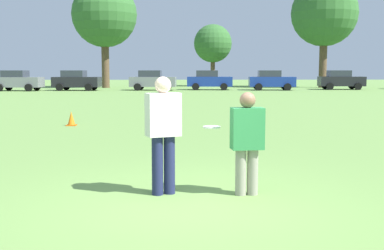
{
  "coord_description": "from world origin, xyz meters",
  "views": [
    {
      "loc": [
        -0.18,
        -6.5,
        1.86
      ],
      "look_at": [
        0.09,
        1.18,
        0.97
      ],
      "focal_mm": 44.73,
      "sensor_mm": 36.0,
      "label": 1
    }
  ],
  "objects_px": {
    "parked_car_near_left": "(18,80)",
    "parked_car_center": "(152,80)",
    "parked_car_mid_right": "(209,80)",
    "traffic_cone": "(71,119)",
    "parked_car_near_right": "(271,80)",
    "player_thrower": "(163,129)",
    "frisbee": "(212,127)",
    "parked_car_mid_left": "(76,80)",
    "parked_car_far_right": "(341,80)",
    "player_defender": "(247,138)"
  },
  "relations": [
    {
      "from": "player_defender",
      "to": "parked_car_mid_left",
      "type": "xyz_separation_m",
      "value": [
        -10.09,
        37.0,
        0.07
      ]
    },
    {
      "from": "frisbee",
      "to": "parked_car_far_right",
      "type": "bearing_deg",
      "value": 68.15
    },
    {
      "from": "parked_car_far_right",
      "to": "parked_car_near_left",
      "type": "bearing_deg",
      "value": -176.23
    },
    {
      "from": "parked_car_mid_left",
      "to": "parked_car_far_right",
      "type": "height_order",
      "value": "same"
    },
    {
      "from": "player_defender",
      "to": "parked_car_far_right",
      "type": "relative_size",
      "value": 0.36
    },
    {
      "from": "parked_car_near_right",
      "to": "parked_car_far_right",
      "type": "distance_m",
      "value": 7.01
    },
    {
      "from": "traffic_cone",
      "to": "parked_car_near_right",
      "type": "bearing_deg",
      "value": 66.19
    },
    {
      "from": "parked_car_near_left",
      "to": "parked_car_center",
      "type": "xyz_separation_m",
      "value": [
        11.98,
        0.99,
        0.0
      ]
    },
    {
      "from": "parked_car_mid_left",
      "to": "parked_car_center",
      "type": "bearing_deg",
      "value": 2.92
    },
    {
      "from": "parked_car_center",
      "to": "frisbee",
      "type": "bearing_deg",
      "value": -85.86
    },
    {
      "from": "player_defender",
      "to": "parked_car_mid_right",
      "type": "height_order",
      "value": "parked_car_mid_right"
    },
    {
      "from": "traffic_cone",
      "to": "parked_car_near_right",
      "type": "distance_m",
      "value": 30.67
    },
    {
      "from": "frisbee",
      "to": "parked_car_mid_right",
      "type": "relative_size",
      "value": 0.06
    },
    {
      "from": "player_thrower",
      "to": "traffic_cone",
      "type": "height_order",
      "value": "player_thrower"
    },
    {
      "from": "frisbee",
      "to": "parked_car_near_left",
      "type": "bearing_deg",
      "value": 112.14
    },
    {
      "from": "parked_car_center",
      "to": "parked_car_far_right",
      "type": "relative_size",
      "value": 1.0
    },
    {
      "from": "player_thrower",
      "to": "parked_car_mid_right",
      "type": "height_order",
      "value": "parked_car_mid_right"
    },
    {
      "from": "player_thrower",
      "to": "parked_car_center",
      "type": "height_order",
      "value": "parked_car_center"
    },
    {
      "from": "frisbee",
      "to": "parked_car_mid_right",
      "type": "bearing_deg",
      "value": 86.03
    },
    {
      "from": "player_thrower",
      "to": "parked_car_far_right",
      "type": "distance_m",
      "value": 41.45
    },
    {
      "from": "player_thrower",
      "to": "player_defender",
      "type": "height_order",
      "value": "player_thrower"
    },
    {
      "from": "parked_car_center",
      "to": "parked_car_mid_right",
      "type": "xyz_separation_m",
      "value": [
        5.29,
        0.64,
        0.0
      ]
    },
    {
      "from": "traffic_cone",
      "to": "parked_car_near_left",
      "type": "height_order",
      "value": "parked_car_near_left"
    },
    {
      "from": "player_thrower",
      "to": "parked_car_center",
      "type": "relative_size",
      "value": 0.41
    },
    {
      "from": "parked_car_near_left",
      "to": "parked_car_far_right",
      "type": "relative_size",
      "value": 1.0
    },
    {
      "from": "parked_car_near_left",
      "to": "player_defender",
      "type": "bearing_deg",
      "value": -67.36
    },
    {
      "from": "player_defender",
      "to": "parked_car_mid_left",
      "type": "relative_size",
      "value": 0.36
    },
    {
      "from": "frisbee",
      "to": "traffic_cone",
      "type": "height_order",
      "value": "frisbee"
    },
    {
      "from": "parked_car_near_right",
      "to": "parked_car_far_right",
      "type": "xyz_separation_m",
      "value": [
        6.92,
        1.17,
        0.0
      ]
    },
    {
      "from": "player_thrower",
      "to": "parked_car_near_left",
      "type": "xyz_separation_m",
      "value": [
        -13.93,
        36.28,
        -0.07
      ]
    },
    {
      "from": "player_thrower",
      "to": "parked_car_mid_right",
      "type": "relative_size",
      "value": 0.41
    },
    {
      "from": "parked_car_mid_right",
      "to": "parked_car_far_right",
      "type": "height_order",
      "value": "same"
    },
    {
      "from": "player_thrower",
      "to": "parked_car_center",
      "type": "bearing_deg",
      "value": 92.98
    },
    {
      "from": "player_defender",
      "to": "frisbee",
      "type": "xyz_separation_m",
      "value": [
        -0.5,
        0.32,
        0.13
      ]
    },
    {
      "from": "player_thrower",
      "to": "frisbee",
      "type": "xyz_separation_m",
      "value": [
        0.74,
        0.24,
        -0.01
      ]
    },
    {
      "from": "parked_car_center",
      "to": "parked_car_near_right",
      "type": "xyz_separation_m",
      "value": [
        11.0,
        -0.19,
        0.0
      ]
    },
    {
      "from": "parked_car_near_left",
      "to": "parked_car_center",
      "type": "relative_size",
      "value": 1.0
    },
    {
      "from": "parked_car_mid_right",
      "to": "parked_car_far_right",
      "type": "relative_size",
      "value": 1.0
    },
    {
      "from": "parked_car_near_left",
      "to": "player_thrower",
      "type": "bearing_deg",
      "value": -69.0
    },
    {
      "from": "traffic_cone",
      "to": "parked_car_center",
      "type": "distance_m",
      "value": 28.29
    },
    {
      "from": "parked_car_near_left",
      "to": "parked_car_mid_left",
      "type": "bearing_deg",
      "value": 7.19
    },
    {
      "from": "parked_car_near_left",
      "to": "parked_car_near_right",
      "type": "distance_m",
      "value": 23.0
    },
    {
      "from": "traffic_cone",
      "to": "parked_car_mid_right",
      "type": "height_order",
      "value": "parked_car_mid_right"
    },
    {
      "from": "parked_car_center",
      "to": "parked_car_mid_right",
      "type": "distance_m",
      "value": 5.33
    },
    {
      "from": "parked_car_near_right",
      "to": "parked_car_far_right",
      "type": "bearing_deg",
      "value": 9.58
    },
    {
      "from": "parked_car_near_left",
      "to": "parked_car_near_right",
      "type": "xyz_separation_m",
      "value": [
        22.99,
        0.8,
        0.0
      ]
    },
    {
      "from": "frisbee",
      "to": "parked_car_mid_right",
      "type": "xyz_separation_m",
      "value": [
        2.61,
        37.67,
        -0.06
      ]
    },
    {
      "from": "parked_car_near_left",
      "to": "parked_car_mid_right",
      "type": "distance_m",
      "value": 17.35
    },
    {
      "from": "frisbee",
      "to": "parked_car_far_right",
      "type": "relative_size",
      "value": 0.06
    },
    {
      "from": "traffic_cone",
      "to": "parked_car_mid_left",
      "type": "xyz_separation_m",
      "value": [
        -5.53,
        27.89,
        0.69
      ]
    }
  ]
}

